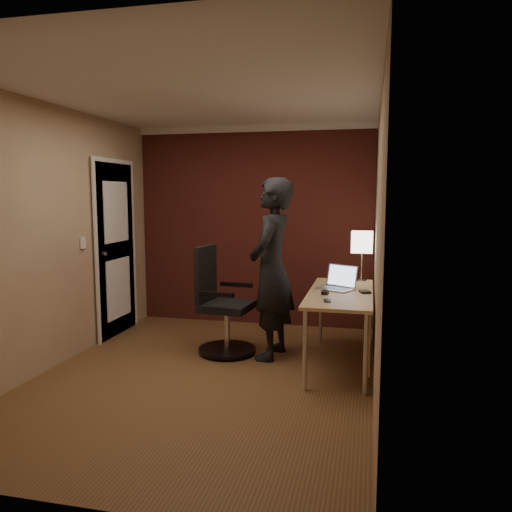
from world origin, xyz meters
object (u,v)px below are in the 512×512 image
Objects in this scene: mouse at (325,293)px; office_chair at (221,307)px; laptop at (339,282)px; wallet at (365,292)px; desk at (348,305)px; phone at (327,301)px; person at (272,269)px; desk_lamp at (362,243)px.

mouse is 0.09× the size of office_chair.
laptop reaches higher than wallet.
desk is 0.26m from laptop.
wallet reaches higher than desk.
phone is 0.55m from wallet.
mouse is at bearing 69.86° from person.
office_chair is at bearing 169.66° from mouse.
desk_lamp reaches higher than mouse.
desk_lamp is at bearing 94.29° from wallet.
phone is 0.06× the size of person.
laptop is 0.23× the size of person.
desk is at bearing -5.52° from office_chair.
office_chair is at bearing -179.25° from laptop.
desk_lamp is 1.18m from phone.
desk_lamp is at bearing 18.93° from office_chair.
wallet is at bearing 26.77° from mouse.
office_chair is at bearing -161.07° from desk_lamp.
wallet is (0.36, 0.15, -0.01)m from mouse.
laptop is 0.38× the size of office_chair.
desk is at bearing 177.61° from wallet.
desk is 2.80× the size of desk_lamp.
laptop is at bearing 98.00° from person.
wallet is at bearing -85.71° from desk_lamp.
wallet is at bearing -2.39° from desk.
desk is at bearing 63.03° from phone.
person is at bearing 128.52° from phone.
wallet is 1.49m from office_chair.
mouse is (-0.21, -0.16, 0.14)m from desk.
wallet reaches higher than phone.
desk is 13.04× the size of phone.
mouse is 0.65m from person.
phone is at bearing 52.34° from person.
desk_lamp is 1.03m from person.
desk is at bearing 87.21° from person.
wallet is (0.15, -0.01, 0.14)m from desk.
phone is 1.05× the size of wallet.
phone is at bearing -124.51° from wallet.
mouse reaches higher than desk.
laptop is (-0.21, -0.47, -0.35)m from desk_lamp.
mouse is at bearing -112.19° from desk_lamp.
desk_lamp is 0.92m from mouse.
desk is 0.21m from wallet.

